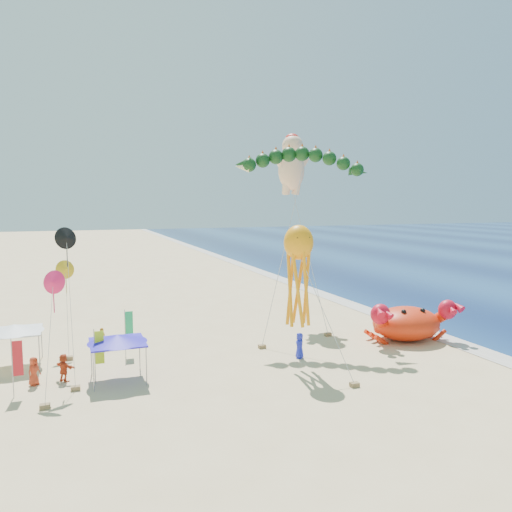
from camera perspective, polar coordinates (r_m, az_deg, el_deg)
The scene contains 11 objects.
ground at distance 35.61m, azimuth 4.22°, elevation -10.66°, with size 320.00×320.00×0.00m, color #D1B784.
foam_strip at distance 41.93m, azimuth 19.44°, elevation -8.39°, with size 320.00×320.00×0.00m, color silver.
crab_inflatable at distance 39.28m, azimuth 16.89°, elevation -7.25°, with size 7.07×4.76×3.10m.
dragon_kite at distance 38.42m, azimuth 5.10°, elevation 10.33°, with size 9.76×5.41×14.19m.
cherub_kite at distance 44.67m, azimuth 4.12°, elevation 10.60°, with size 2.41×8.46×16.26m.
octopus_kite at distance 30.87m, azimuth 4.88°, elevation -1.34°, with size 2.67×5.32×8.92m.
canopy_blue at distance 30.28m, azimuth -15.56°, elevation -9.12°, with size 3.39×3.39×2.71m.
canopy_white at distance 34.95m, azimuth -25.91°, elevation -7.46°, with size 3.48×3.48×2.71m.
feather_flags at distance 31.77m, azimuth -22.24°, elevation -9.43°, with size 10.63×5.23×3.20m.
beachgoers at distance 34.01m, azimuth -20.75°, elevation -10.41°, with size 20.92×7.94×1.71m.
small_kites at distance 32.13m, azimuth -21.15°, elevation -2.01°, with size 2.17×10.97×8.90m.
Camera 1 is at (-14.41, -30.89, 10.33)m, focal length 35.00 mm.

